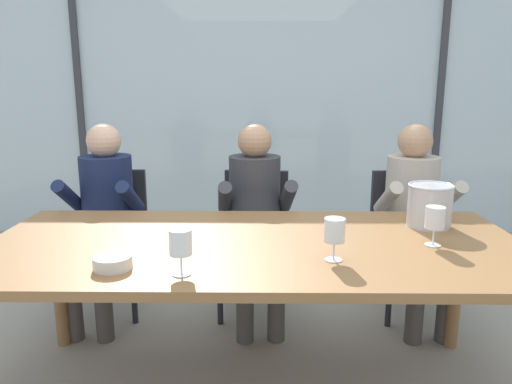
% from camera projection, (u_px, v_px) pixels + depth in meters
% --- Properties ---
extents(ground, '(14.00, 14.00, 0.00)m').
position_uv_depth(ground, '(257.00, 301.00, 3.28)').
color(ground, '#9E9384').
extents(window_glass_panel, '(7.60, 0.03, 2.60)m').
position_uv_depth(window_glass_panel, '(259.00, 101.00, 4.57)').
color(window_glass_panel, silver).
rests_on(window_glass_panel, ground).
extents(window_mullion_left, '(0.06, 0.06, 2.60)m').
position_uv_depth(window_mullion_left, '(80.00, 101.00, 4.57)').
color(window_mullion_left, '#38383D').
rests_on(window_mullion_left, ground).
extents(window_mullion_right, '(0.06, 0.06, 2.60)m').
position_uv_depth(window_mullion_right, '(439.00, 101.00, 4.53)').
color(window_mullion_right, '#38383D').
rests_on(window_mullion_right, ground).
extents(hillside_vineyard, '(13.60, 2.40, 2.00)m').
position_uv_depth(hillside_vineyard, '(260.00, 110.00, 8.91)').
color(hillside_vineyard, '#568942').
rests_on(hillside_vineyard, ground).
extents(dining_table, '(2.40, 1.07, 0.76)m').
position_uv_depth(dining_table, '(255.00, 256.00, 2.15)').
color(dining_table, olive).
rests_on(dining_table, ground).
extents(chair_near_curtain, '(0.45, 0.45, 0.90)m').
position_uv_depth(chair_near_curtain, '(112.00, 228.00, 3.14)').
color(chair_near_curtain, '#232328').
rests_on(chair_near_curtain, ground).
extents(chair_left_of_center, '(0.47, 0.47, 0.90)m').
position_uv_depth(chair_left_of_center, '(255.00, 229.00, 3.12)').
color(chair_left_of_center, '#232328').
rests_on(chair_left_of_center, ground).
extents(chair_center, '(0.47, 0.47, 0.90)m').
position_uv_depth(chair_center, '(406.00, 229.00, 3.12)').
color(chair_center, '#232328').
rests_on(chair_center, ground).
extents(person_navy_polo, '(0.48, 0.62, 1.22)m').
position_uv_depth(person_navy_polo, '(104.00, 209.00, 2.95)').
color(person_navy_polo, '#192347').
rests_on(person_navy_polo, ground).
extents(person_charcoal_jacket, '(0.49, 0.63, 1.22)m').
position_uv_depth(person_charcoal_jacket, '(256.00, 209.00, 2.94)').
color(person_charcoal_jacket, '#38383D').
rests_on(person_charcoal_jacket, ground).
extents(person_beige_jumper, '(0.48, 0.63, 1.22)m').
position_uv_depth(person_beige_jumper, '(415.00, 210.00, 2.92)').
color(person_beige_jumper, '#B7AD9E').
rests_on(person_beige_jumper, ground).
extents(ice_bucket_primary, '(0.22, 0.22, 0.21)m').
position_uv_depth(ice_bucket_primary, '(430.00, 205.00, 2.35)').
color(ice_bucket_primary, '#B7B7BC').
rests_on(ice_bucket_primary, dining_table).
extents(tasting_bowl, '(0.15, 0.15, 0.05)m').
position_uv_depth(tasting_bowl, '(113.00, 262.00, 1.82)').
color(tasting_bowl, silver).
rests_on(tasting_bowl, dining_table).
extents(wine_glass_by_left_taster, '(0.08, 0.08, 0.17)m').
position_uv_depth(wine_glass_by_left_taster, '(435.00, 219.00, 2.06)').
color(wine_glass_by_left_taster, silver).
rests_on(wine_glass_by_left_taster, dining_table).
extents(wine_glass_near_bucket, '(0.08, 0.08, 0.17)m').
position_uv_depth(wine_glass_near_bucket, '(335.00, 231.00, 1.88)').
color(wine_glass_near_bucket, silver).
rests_on(wine_glass_near_bucket, dining_table).
extents(wine_glass_center_pour, '(0.08, 0.08, 0.17)m').
position_uv_depth(wine_glass_center_pour, '(181.00, 244.00, 1.74)').
color(wine_glass_center_pour, silver).
rests_on(wine_glass_center_pour, dining_table).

